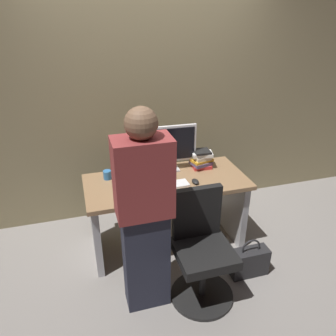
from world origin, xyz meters
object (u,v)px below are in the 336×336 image
at_px(book_stack, 202,159).
at_px(handbag, 249,261).
at_px(mouse, 195,181).
at_px(keyboard, 165,186).
at_px(cup_near_keyboard, 123,192).
at_px(monitor, 169,146).
at_px(desk, 167,200).
at_px(cup_by_monitor, 107,175).
at_px(office_chair, 201,252).
at_px(person_at_desk, 144,215).

bearing_deg(book_stack, handbag, -77.42).
distance_m(mouse, book_stack, 0.35).
xyz_separation_m(keyboard, mouse, (0.28, -0.00, 0.01)).
bearing_deg(cup_near_keyboard, keyboard, 8.78).
bearing_deg(monitor, mouse, -64.48).
bearing_deg(desk, cup_near_keyboard, -157.05).
bearing_deg(cup_by_monitor, desk, -19.09).
bearing_deg(desk, monitor, 68.03).
bearing_deg(office_chair, desk, 97.10).
xyz_separation_m(cup_by_monitor, book_stack, (0.94, -0.02, 0.05)).
height_order(cup_near_keyboard, handbag, cup_near_keyboard).
height_order(desk, keyboard, keyboard).
height_order(book_stack, handbag, book_stack).
bearing_deg(office_chair, handbag, 8.29).
xyz_separation_m(desk, cup_near_keyboard, (-0.43, -0.18, 0.27)).
bearing_deg(office_chair, cup_by_monitor, 124.73).
xyz_separation_m(office_chair, cup_near_keyboard, (-0.52, 0.52, 0.35)).
bearing_deg(mouse, handbag, -54.92).
distance_m(keyboard, cup_near_keyboard, 0.39).
xyz_separation_m(desk, office_chair, (0.09, -0.70, -0.08)).
xyz_separation_m(desk, book_stack, (0.41, 0.16, 0.31)).
relative_size(mouse, cup_by_monitor, 1.19).
xyz_separation_m(keyboard, book_stack, (0.46, 0.28, 0.08)).
height_order(monitor, mouse, monitor).
distance_m(person_at_desk, monitor, 0.97).
bearing_deg(monitor, office_chair, -89.57).
relative_size(desk, person_at_desk, 0.92).
bearing_deg(cup_by_monitor, book_stack, -1.26).
bearing_deg(desk, cup_by_monitor, 160.91).
bearing_deg(desk, handbag, -46.88).
bearing_deg(person_at_desk, mouse, 41.84).
bearing_deg(cup_near_keyboard, mouse, 4.74).
bearing_deg(monitor, handbag, -58.48).
relative_size(cup_by_monitor, book_stack, 0.36).
relative_size(desk, office_chair, 1.61).
bearing_deg(cup_near_keyboard, monitor, 36.67).
bearing_deg(cup_by_monitor, monitor, 1.73).
height_order(mouse, book_stack, book_stack).
relative_size(monitor, cup_by_monitor, 6.44).
relative_size(office_chair, cup_near_keyboard, 9.36).
height_order(monitor, handbag, monitor).
distance_m(book_stack, handbag, 1.06).
bearing_deg(mouse, keyboard, 179.13).
height_order(desk, mouse, mouse).
height_order(keyboard, mouse, mouse).
bearing_deg(desk, mouse, -28.44).
xyz_separation_m(person_at_desk, monitor, (0.44, 0.86, 0.14)).
height_order(person_at_desk, book_stack, person_at_desk).
bearing_deg(book_stack, cup_by_monitor, 178.74).
relative_size(desk, mouse, 15.09).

